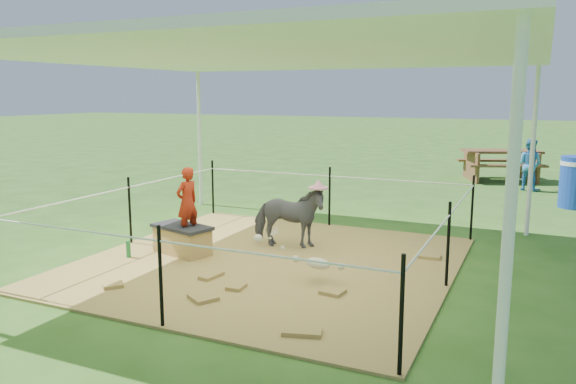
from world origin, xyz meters
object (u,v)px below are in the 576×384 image
at_px(green_bottle, 128,249).
at_px(picnic_table_near, 500,165).
at_px(woman, 187,195).
at_px(distant_person, 529,165).
at_px(straw_bale, 182,241).
at_px(pony, 289,217).
at_px(foal, 318,261).

xyz_separation_m(green_bottle, picnic_table_near, (3.98, 9.40, 0.25)).
relative_size(woman, distant_person, 0.80).
xyz_separation_m(picnic_table_near, distant_person, (0.69, -1.28, 0.20)).
distance_m(straw_bale, pony, 1.50).
bearing_deg(picnic_table_near, distant_person, -83.16).
height_order(pony, foal, pony).
bearing_deg(picnic_table_near, woman, -131.98).
xyz_separation_m(straw_bale, green_bottle, (-0.55, -0.45, -0.07)).
bearing_deg(straw_bale, pony, 36.02).
distance_m(pony, distant_person, 7.40).
relative_size(picnic_table_near, distant_person, 1.58).
height_order(foal, picnic_table_near, picnic_table_near).
height_order(picnic_table_near, distant_person, distant_person).
bearing_deg(green_bottle, distant_person, 60.07).
xyz_separation_m(straw_bale, woman, (0.10, 0.00, 0.65)).
height_order(green_bottle, pony, pony).
bearing_deg(foal, picnic_table_near, 95.52).
bearing_deg(distant_person, foal, 96.37).
bearing_deg(woman, foal, 96.16).
distance_m(straw_bale, picnic_table_near, 9.58).
height_order(straw_bale, woman, woman).
bearing_deg(distant_person, woman, 82.84).
bearing_deg(pony, woman, 114.93).
bearing_deg(straw_bale, green_bottle, -140.71).
relative_size(green_bottle, pony, 0.21).
bearing_deg(distant_person, straw_bale, 82.26).
bearing_deg(woman, green_bottle, -39.96).
height_order(straw_bale, distant_person, distant_person).
bearing_deg(foal, green_bottle, -163.66).
bearing_deg(distant_person, picnic_table_near, -41.05).
distance_m(woman, foal, 2.11).
distance_m(woman, picnic_table_near, 9.56).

